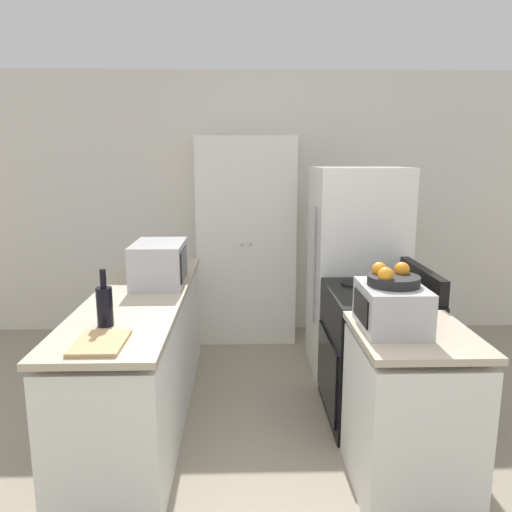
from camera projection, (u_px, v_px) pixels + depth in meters
wall_back at (252, 205)px, 5.06m from camera, size 7.00×0.06×2.60m
counter_left at (143, 359)px, 3.38m from camera, size 0.60×2.29×0.90m
counter_right at (409, 414)px, 2.65m from camera, size 0.60×0.72×0.90m
pantry_cabinet at (246, 240)px, 4.84m from camera, size 0.93×0.49×1.97m
stove at (375, 353)px, 3.41m from camera, size 0.66×0.80×1.06m
refrigerator at (355, 270)px, 4.14m from camera, size 0.73×0.77×1.70m
microwave at (160, 263)px, 3.50m from camera, size 0.35×0.53×0.30m
wine_bottle at (105, 305)px, 2.63m from camera, size 0.09×0.09×0.31m
toaster_oven at (391, 307)px, 2.58m from camera, size 0.32×0.42×0.23m
fruit_bowl at (392, 278)px, 2.56m from camera, size 0.27×0.27×0.11m
cutting_board at (100, 343)px, 2.38m from camera, size 0.23×0.33×0.02m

